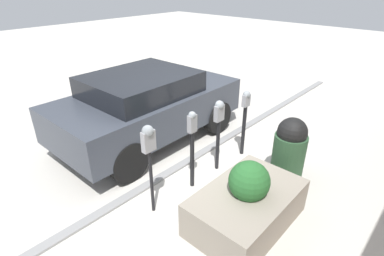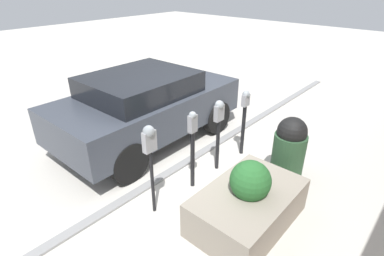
{
  "view_description": "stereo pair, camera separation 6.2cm",
  "coord_description": "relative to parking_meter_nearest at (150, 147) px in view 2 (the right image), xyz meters",
  "views": [
    {
      "loc": [
        -3.44,
        -3.29,
        3.24
      ],
      "look_at": [
        0.0,
        -0.15,
        0.87
      ],
      "focal_mm": 28.0,
      "sensor_mm": 36.0,
      "label": 1
    },
    {
      "loc": [
        -3.48,
        -3.25,
        3.24
      ],
      "look_at": [
        0.0,
        -0.15,
        0.87
      ],
      "focal_mm": 28.0,
      "sensor_mm": 36.0,
      "label": 2
    }
  ],
  "objects": [
    {
      "name": "ground_plane",
      "position": [
        1.21,
        0.45,
        -1.14
      ],
      "size": [
        40.0,
        40.0,
        0.0
      ],
      "primitive_type": "plane",
      "color": "beige"
    },
    {
      "name": "parking_meter_middle",
      "position": [
        1.56,
        -0.02,
        -0.16
      ],
      "size": [
        0.19,
        0.16,
        1.37
      ],
      "color": "black",
      "rests_on": "ground_plane"
    },
    {
      "name": "planter_box",
      "position": [
        0.75,
        -1.19,
        -0.79
      ],
      "size": [
        1.7,
        1.07,
        1.03
      ],
      "color": "gray",
      "rests_on": "ground_plane"
    },
    {
      "name": "parking_meter_nearest",
      "position": [
        0.0,
        0.0,
        0.0
      ],
      "size": [
        0.2,
        0.17,
        1.47
      ],
      "color": "black",
      "rests_on": "ground_plane"
    },
    {
      "name": "curb_strip",
      "position": [
        1.21,
        0.53,
        -1.12
      ],
      "size": [
        13.5,
        0.16,
        0.04
      ],
      "color": "gray",
      "rests_on": "ground_plane"
    },
    {
      "name": "parked_car_front",
      "position": [
        1.45,
        1.8,
        -0.32
      ],
      "size": [
        4.03,
        2.02,
        1.51
      ],
      "rotation": [
        0.0,
        0.0,
        0.02
      ],
      "color": "#383D47",
      "rests_on": "ground_plane"
    },
    {
      "name": "parking_meter_fourth",
      "position": [
        2.32,
        -0.06,
        -0.25
      ],
      "size": [
        0.16,
        0.14,
        1.35
      ],
      "color": "black",
      "rests_on": "ground_plane"
    },
    {
      "name": "parking_meter_second",
      "position": [
        0.86,
        -0.02,
        -0.25
      ],
      "size": [
        0.14,
        0.12,
        1.4
      ],
      "color": "black",
      "rests_on": "ground_plane"
    },
    {
      "name": "trash_bin",
      "position": [
        2.16,
        -1.1,
        -0.55
      ],
      "size": [
        0.56,
        0.56,
        1.17
      ],
      "color": "#2D5133",
      "rests_on": "ground_plane"
    }
  ]
}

